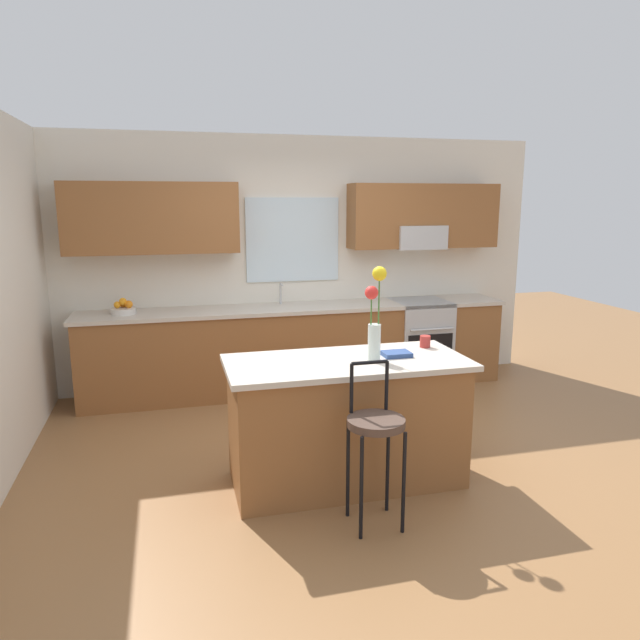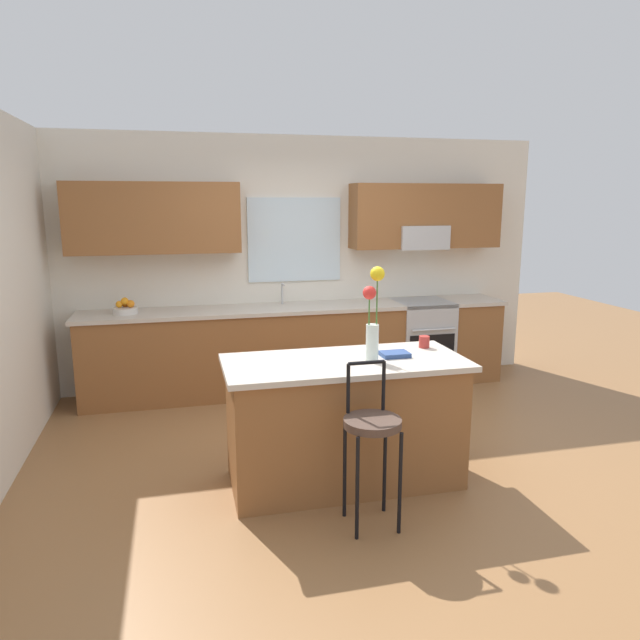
% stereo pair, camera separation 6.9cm
% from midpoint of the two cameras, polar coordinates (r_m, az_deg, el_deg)
% --- Properties ---
extents(ground_plane, '(14.00, 14.00, 0.00)m').
position_cam_midpoint_polar(ground_plane, '(4.90, 2.05, -12.78)').
color(ground_plane, olive).
extents(back_wall_assembly, '(5.60, 0.50, 2.70)m').
position_cam_midpoint_polar(back_wall_assembly, '(6.41, -2.75, 7.00)').
color(back_wall_assembly, silver).
rests_on(back_wall_assembly, ground).
extents(counter_run, '(4.56, 0.64, 0.92)m').
position_cam_midpoint_polar(counter_run, '(6.30, -2.37, -2.69)').
color(counter_run, brown).
rests_on(counter_run, ground).
extents(sink_faucet, '(0.02, 0.13, 0.23)m').
position_cam_midpoint_polar(sink_faucet, '(6.29, -4.17, 2.80)').
color(sink_faucet, '#B7BABC').
rests_on(sink_faucet, counter_run).
extents(oven_range, '(0.60, 0.64, 0.92)m').
position_cam_midpoint_polar(oven_range, '(6.71, 9.35, -2.01)').
color(oven_range, '#B7BABC').
rests_on(oven_range, ground).
extents(kitchen_island, '(1.71, 0.78, 0.92)m').
position_cam_midpoint_polar(kitchen_island, '(4.27, 2.13, -9.82)').
color(kitchen_island, brown).
rests_on(kitchen_island, ground).
extents(bar_stool_near, '(0.36, 0.36, 1.04)m').
position_cam_midpoint_polar(bar_stool_near, '(3.68, 4.89, -10.62)').
color(bar_stool_near, black).
rests_on(bar_stool_near, ground).
extents(flower_vase, '(0.15, 0.11, 0.66)m').
position_cam_midpoint_polar(flower_vase, '(4.04, 4.91, 0.50)').
color(flower_vase, silver).
rests_on(flower_vase, kitchen_island).
extents(mug_ceramic, '(0.08, 0.08, 0.09)m').
position_cam_midpoint_polar(mug_ceramic, '(4.52, 9.80, -2.08)').
color(mug_ceramic, '#A52D28').
rests_on(mug_ceramic, kitchen_island).
extents(cookbook, '(0.20, 0.15, 0.03)m').
position_cam_midpoint_polar(cookbook, '(4.25, 7.01, -3.31)').
color(cookbook, navy).
rests_on(cookbook, kitchen_island).
extents(fruit_bowl_oranges, '(0.24, 0.24, 0.16)m').
position_cam_midpoint_polar(fruit_bowl_oranges, '(6.09, -18.95, 1.06)').
color(fruit_bowl_oranges, silver).
rests_on(fruit_bowl_oranges, counter_run).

